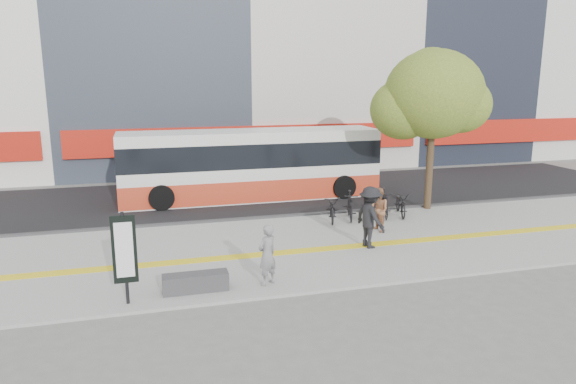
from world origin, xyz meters
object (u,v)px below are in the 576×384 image
object	(u,v)px
street_tree	(432,96)
bus	(251,167)
signboard	(124,251)
seated_woman	(267,255)
pedestrian_tan	(379,210)
bench	(196,282)
pedestrian_dark	(370,217)

from	to	relation	value
street_tree	bus	size ratio (longest dim) A/B	0.57
signboard	seated_woman	distance (m)	3.45
bus	pedestrian_tan	bearing A→B (deg)	-63.45
bench	bus	bearing A→B (deg)	70.73
bench	pedestrian_tan	distance (m)	7.39
signboard	bus	bearing A→B (deg)	63.49
pedestrian_dark	street_tree	bearing A→B (deg)	-60.62
bench	bus	world-z (taller)	bus
bus	pedestrian_tan	size ratio (longest dim) A/B	7.29
signboard	seated_woman	bearing A→B (deg)	4.23
pedestrian_dark	bench	bearing A→B (deg)	95.93
street_tree	bus	bearing A→B (deg)	150.07
bus	bench	bearing A→B (deg)	-109.27
signboard	street_tree	bearing A→B (deg)	29.07
seated_woman	pedestrian_dark	world-z (taller)	pedestrian_dark
bench	pedestrian_tan	world-z (taller)	pedestrian_tan
signboard	seated_woman	world-z (taller)	signboard
bench	signboard	bearing A→B (deg)	-169.19
bus	seated_woman	bearing A→B (deg)	-99.26
bus	pedestrian_dark	world-z (taller)	bus
pedestrian_tan	bench	bearing A→B (deg)	-72.47
street_tree	seated_woman	xyz separation A→B (m)	(-7.98, -6.08, -3.64)
bus	pedestrian_tan	xyz separation A→B (m)	(3.11, -6.23, -0.61)
bus	pedestrian_dark	bearing A→B (deg)	-74.40
signboard	pedestrian_dark	distance (m)	7.51
pedestrian_tan	pedestrian_dark	xyz separation A→B (m)	(-0.97, -1.46, 0.20)
bench	street_tree	distance (m)	12.23
signboard	pedestrian_dark	size ratio (longest dim) A/B	1.15
signboard	bus	world-z (taller)	bus
street_tree	pedestrian_dark	world-z (taller)	street_tree
street_tree	bus	world-z (taller)	street_tree
street_tree	pedestrian_dark	xyz separation A→B (m)	(-4.24, -4.01, -3.48)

